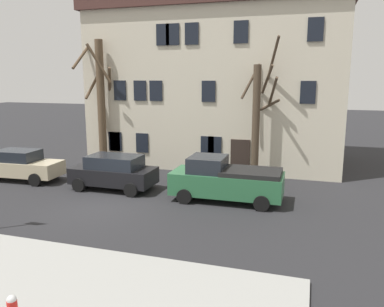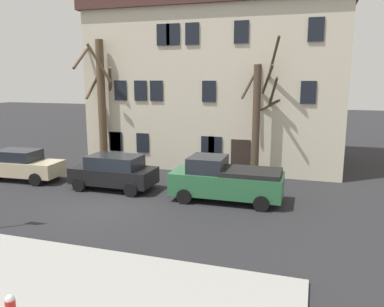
# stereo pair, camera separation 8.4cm
# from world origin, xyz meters

# --- Properties ---
(ground_plane) EXTENTS (120.00, 120.00, 0.00)m
(ground_plane) POSITION_xyz_m (0.00, 0.00, 0.00)
(ground_plane) COLOR #262628
(building_main) EXTENTS (16.16, 9.01, 11.70)m
(building_main) POSITION_xyz_m (2.38, 11.67, 5.92)
(building_main) COLOR beige
(building_main) RESTS_ON ground_plane
(tree_bare_near) EXTENTS (2.25, 2.33, 8.10)m
(tree_bare_near) POSITION_xyz_m (-4.00, 6.93, 4.20)
(tree_bare_near) COLOR brown
(tree_bare_near) RESTS_ON ground_plane
(tree_bare_mid) EXTENTS (2.11, 1.84, 7.66)m
(tree_bare_mid) POSITION_xyz_m (5.69, 6.63, 3.51)
(tree_bare_mid) COLOR #4C3D2D
(tree_bare_mid) RESTS_ON ground_plane
(car_beige_sedan) EXTENTS (4.89, 2.16, 1.68)m
(car_beige_sedan) POSITION_xyz_m (-6.78, 2.68, 0.84)
(car_beige_sedan) COLOR #C6B793
(car_beige_sedan) RESTS_ON ground_plane
(car_black_wagon) EXTENTS (4.22, 2.13, 1.74)m
(car_black_wagon) POSITION_xyz_m (-0.89, 2.66, 0.91)
(car_black_wagon) COLOR black
(car_black_wagon) RESTS_ON ground_plane
(pickup_truck_green) EXTENTS (5.07, 2.30, 2.02)m
(pickup_truck_green) POSITION_xyz_m (4.89, 2.53, 0.98)
(pickup_truck_green) COLOR #2D6B42
(pickup_truck_green) RESTS_ON ground_plane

